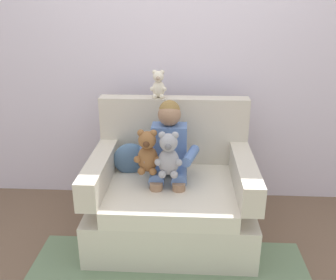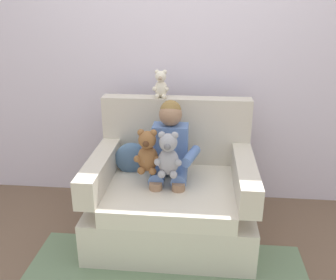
{
  "view_description": "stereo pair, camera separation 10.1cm",
  "coord_description": "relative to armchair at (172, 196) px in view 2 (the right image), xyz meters",
  "views": [
    {
      "loc": [
        0.1,
        -2.42,
        1.71
      ],
      "look_at": [
        -0.02,
        -0.05,
        0.8
      ],
      "focal_mm": 39.37,
      "sensor_mm": 36.0,
      "label": 1
    },
    {
      "loc": [
        0.2,
        -2.41,
        1.71
      ],
      "look_at": [
        -0.02,
        -0.05,
        0.8
      ],
      "focal_mm": 39.37,
      "sensor_mm": 36.0,
      "label": 2
    }
  ],
  "objects": [
    {
      "name": "ground_plane",
      "position": [
        0.0,
        -0.04,
        -0.31
      ],
      "size": [
        8.0,
        8.0,
        0.0
      ],
      "primitive_type": "plane",
      "color": "brown"
    },
    {
      "name": "armchair",
      "position": [
        0.0,
        0.0,
        0.0
      ],
      "size": [
        1.18,
        0.92,
        0.99
      ],
      "color": "beige",
      "rests_on": "ground"
    },
    {
      "name": "back_wall",
      "position": [
        0.0,
        0.66,
        0.99
      ],
      "size": [
        6.0,
        0.1,
        2.6
      ],
      "primitive_type": "cube",
      "color": "silver",
      "rests_on": "ground"
    },
    {
      "name": "throw_pillow",
      "position": [
        -0.33,
        0.13,
        0.24
      ],
      "size": [
        0.28,
        0.17,
        0.26
      ],
      "primitive_type": "ellipsoid",
      "rotation": [
        0.0,
        0.0,
        0.18
      ],
      "color": "slate",
      "rests_on": "armchair"
    },
    {
      "name": "plush_cream_on_backrest",
      "position": [
        -0.12,
        0.34,
        0.78
      ],
      "size": [
        0.13,
        0.11,
        0.22
      ],
      "rotation": [
        0.0,
        0.0,
        0.2
      ],
      "color": "silver",
      "rests_on": "armchair"
    },
    {
      "name": "plush_grey",
      "position": [
        -0.02,
        -0.15,
        0.4
      ],
      "size": [
        0.19,
        0.16,
        0.32
      ],
      "rotation": [
        0.0,
        0.0,
        0.1
      ],
      "color": "#9E9EA3",
      "rests_on": "armchair"
    },
    {
      "name": "seated_child",
      "position": [
        -0.02,
        0.03,
        0.35
      ],
      "size": [
        0.45,
        0.39,
        0.82
      ],
      "rotation": [
        0.0,
        0.0,
        -0.03
      ],
      "color": "#597AB7",
      "rests_on": "armchair"
    },
    {
      "name": "plush_brown",
      "position": [
        -0.17,
        -0.11,
        0.4
      ],
      "size": [
        0.19,
        0.15,
        0.32
      ],
      "rotation": [
        0.0,
        0.0,
        -0.26
      ],
      "color": "brown",
      "rests_on": "armchair"
    }
  ]
}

